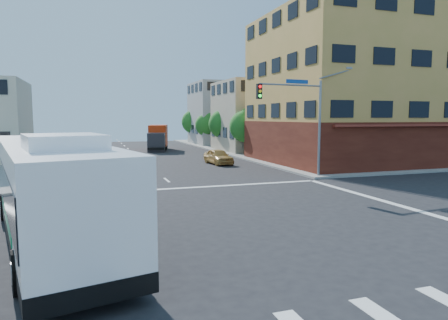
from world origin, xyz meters
name	(u,v)px	position (x,y,z in m)	size (l,w,h in m)	color
ground	(227,229)	(0.00, 0.00, 0.00)	(120.00, 120.00, 0.00)	black
sidewalk_ne	(372,146)	(35.00, 35.00, 0.07)	(50.00, 50.00, 0.15)	gray
corner_building_ne	(359,102)	(19.99, 18.48, 5.89)	(18.10, 15.44, 14.00)	#CE944A
building_east_near	(265,116)	(16.98, 33.98, 4.51)	(12.06, 10.06, 9.00)	tan
building_east_far	(230,114)	(16.98, 47.98, 5.01)	(12.06, 10.06, 10.00)	gray
signal_mast_ne	(300,109)	(9.08, 10.62, 4.98)	(7.91, 1.13, 8.07)	gray
street_tree_a	(246,124)	(11.90, 27.92, 3.59)	(3.60, 3.60, 5.53)	#382314
street_tree_b	(224,122)	(11.90, 35.92, 3.75)	(3.80, 3.80, 5.79)	#382314
street_tree_c	(207,124)	(11.90, 43.92, 3.46)	(3.40, 3.40, 5.29)	#382314
street_tree_d	(194,120)	(11.90, 51.92, 3.88)	(4.00, 4.00, 6.03)	#382314
transit_bus	(50,188)	(-6.37, 0.48, 1.91)	(5.55, 13.48, 3.90)	black
box_truck	(158,138)	(3.57, 38.69, 1.63)	(3.82, 7.76, 3.36)	#252429
parked_car	(218,157)	(6.37, 21.03, 0.72)	(1.70, 4.22, 1.44)	#C29143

